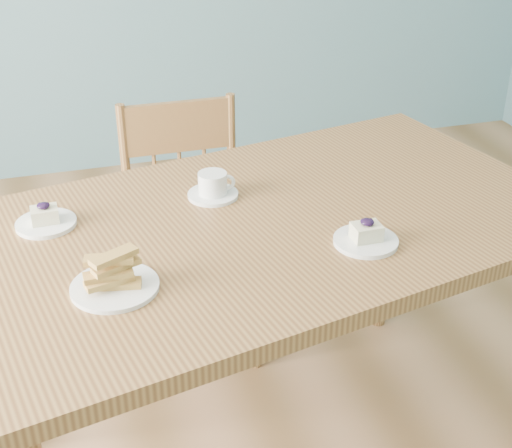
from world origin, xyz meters
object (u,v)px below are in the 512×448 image
object	(u,v)px
dining_chair	(190,234)
cheesecake_plate_far	(46,220)
dining_table	(268,245)
cheesecake_plate_near	(366,237)
biscotti_plate	(114,278)
coffee_cup	(213,187)

from	to	relation	value
dining_chair	cheesecake_plate_far	xyz separation A→B (m)	(-0.45, -0.49, 0.39)
dining_table	dining_chair	bearing A→B (deg)	86.53
dining_table	cheesecake_plate_far	xyz separation A→B (m)	(-0.54, 0.12, 0.10)
dining_chair	cheesecake_plate_near	size ratio (longest dim) A/B	5.85
dining_chair	cheesecake_plate_near	bearing A→B (deg)	-71.09
cheesecake_plate_far	cheesecake_plate_near	bearing A→B (deg)	-22.93
cheesecake_plate_near	biscotti_plate	size ratio (longest dim) A/B	0.81
cheesecake_plate_near	biscotti_plate	distance (m)	0.60
cheesecake_plate_near	coffee_cup	xyz separation A→B (m)	(-0.29, 0.35, 0.01)
coffee_cup	cheesecake_plate_far	bearing A→B (deg)	-166.41
dining_table	cheesecake_plate_near	size ratio (longest dim) A/B	10.99
dining_chair	coffee_cup	size ratio (longest dim) A/B	6.67
dining_chair	biscotti_plate	world-z (taller)	biscotti_plate
cheesecake_plate_far	dining_chair	bearing A→B (deg)	47.40
dining_table	cheesecake_plate_near	xyz separation A→B (m)	(0.18, -0.19, 0.10)
dining_chair	cheesecake_plate_far	distance (m)	0.77
cheesecake_plate_far	biscotti_plate	size ratio (longest dim) A/B	0.78
dining_table	biscotti_plate	bearing A→B (deg)	-164.45
dining_chair	biscotti_plate	bearing A→B (deg)	-111.31
dining_table	cheesecake_plate_near	bearing A→B (deg)	-57.47
dining_chair	coffee_cup	world-z (taller)	dining_chair
dining_table	cheesecake_plate_far	distance (m)	0.56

